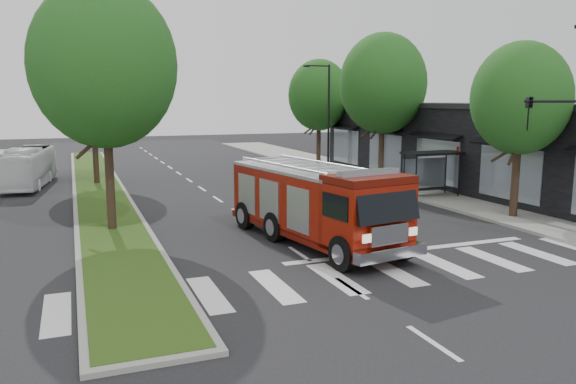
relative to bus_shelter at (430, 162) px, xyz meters
name	(u,v)px	position (x,y,z in m)	size (l,w,h in m)	color
ground	(299,254)	(-11.20, -8.15, -2.04)	(140.00, 140.00, 0.00)	black
sidewalk_right	(429,190)	(1.30, 1.85, -1.96)	(5.00, 80.00, 0.15)	gray
median	(99,188)	(-17.20, 9.85, -1.96)	(3.00, 50.00, 0.15)	gray
storefront_row	(491,148)	(5.80, 1.85, 0.46)	(8.00, 30.00, 5.00)	black
bus_shelter	(430,162)	(0.00, 0.00, 0.00)	(3.20, 1.60, 2.61)	black
tree_right_near	(521,99)	(0.30, -6.15, 3.47)	(4.40, 4.40, 8.05)	black
tree_right_mid	(383,84)	(0.30, 5.85, 4.45)	(5.60, 5.60, 9.72)	black
tree_right_far	(319,95)	(0.30, 15.85, 3.80)	(5.00, 5.00, 8.73)	black
tree_median_near	(104,65)	(-17.20, -2.15, 4.77)	(5.80, 5.80, 10.16)	black
tree_median_far	(92,83)	(-17.20, 11.85, 4.45)	(5.60, 5.60, 9.72)	black
streetlight_right_far	(327,113)	(-0.85, 11.85, 2.44)	(2.11, 0.20, 8.00)	black
fire_engine	(314,204)	(-10.06, -6.83, -0.52)	(4.22, 9.49, 3.18)	#4E0B04
city_bus	(28,167)	(-21.27, 12.82, -0.80)	(2.09, 8.91, 2.48)	silver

